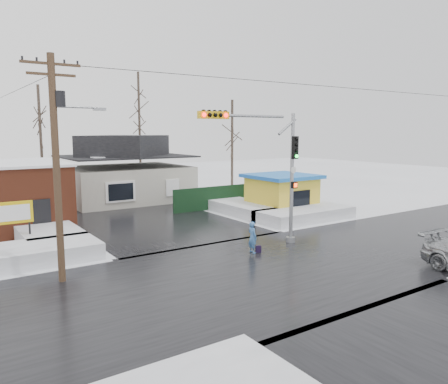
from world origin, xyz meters
TOP-DOWN VIEW (x-y plane):
  - ground at (0.00, 0.00)m, footprint 120.00×120.00m
  - road_ns at (0.00, 0.00)m, footprint 10.00×120.00m
  - road_ew at (0.00, 0.00)m, footprint 120.00×10.00m
  - snowbank_nw at (-9.00, 7.00)m, footprint 7.00×3.00m
  - snowbank_ne at (9.00, 7.00)m, footprint 7.00×3.00m
  - snowbank_nside_w at (-7.00, 12.00)m, footprint 3.00×8.00m
  - snowbank_nside_e at (7.00, 12.00)m, footprint 3.00×8.00m
  - traffic_signal at (2.43, 2.97)m, footprint 6.05×0.68m
  - utility_pole at (-7.93, 3.50)m, footprint 3.15×0.44m
  - marquee_sign at (-9.00, 9.49)m, footprint 2.20×0.21m
  - house at (2.00, 22.00)m, footprint 10.40×8.40m
  - kiosk at (9.50, 9.99)m, footprint 4.60×4.60m
  - fence at (6.50, 14.00)m, footprint 8.00×0.12m
  - tree_far_left at (-4.00, 26.00)m, footprint 3.00×3.00m
  - tree_far_mid at (6.00, 28.00)m, footprint 3.00×3.00m
  - tree_far_right at (12.00, 20.00)m, footprint 3.00×3.00m
  - pedestrian at (0.96, 2.49)m, footprint 0.41×0.60m
  - shopping_bag at (1.24, 2.36)m, footprint 0.30×0.22m

SIDE VIEW (x-z plane):
  - ground at x=0.00m, z-range 0.00..0.00m
  - road_ns at x=0.00m, z-range 0.00..0.02m
  - road_ew at x=0.00m, z-range 0.00..0.02m
  - shopping_bag at x=1.24m, z-range 0.00..0.35m
  - snowbank_nw at x=-9.00m, z-range 0.00..0.80m
  - snowbank_ne at x=9.00m, z-range 0.00..0.80m
  - snowbank_nside_w at x=-7.00m, z-range 0.00..0.80m
  - snowbank_nside_e at x=7.00m, z-range 0.00..0.80m
  - pedestrian at x=0.96m, z-range 0.00..1.59m
  - fence at x=6.50m, z-range 0.00..1.80m
  - kiosk at x=9.50m, z-range 0.03..2.90m
  - marquee_sign at x=-9.00m, z-range 0.65..3.20m
  - house at x=2.00m, z-range -0.26..5.50m
  - traffic_signal at x=2.43m, z-range 1.04..8.04m
  - utility_pole at x=-7.93m, z-range 0.61..9.61m
  - tree_far_right at x=12.00m, z-range 2.66..11.66m
  - tree_far_left at x=-4.00m, z-range 2.95..12.95m
  - tree_far_mid at x=6.00m, z-range 3.54..15.54m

